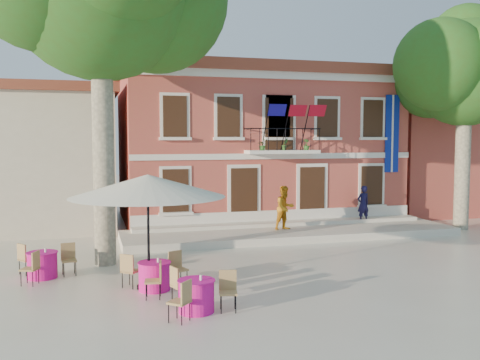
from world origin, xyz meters
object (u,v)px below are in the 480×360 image
at_px(cafe_table_0, 42,264).
at_px(patio_umbrella, 148,186).
at_px(plane_tree_east, 465,74).
at_px(cafe_table_1, 196,294).
at_px(cafe_table_2, 154,275).
at_px(pedestrian_orange, 285,208).
at_px(pedestrian_navy, 363,204).

bearing_deg(cafe_table_0, patio_umbrella, -33.70).
distance_m(plane_tree_east, patio_umbrella, 16.29).
distance_m(plane_tree_east, cafe_table_1, 17.29).
relative_size(plane_tree_east, cafe_table_2, 5.10).
bearing_deg(cafe_table_2, plane_tree_east, 22.80).
relative_size(patio_umbrella, pedestrian_orange, 2.30).
xyz_separation_m(plane_tree_east, pedestrian_navy, (-4.29, 1.16, -5.80)).
xyz_separation_m(patio_umbrella, cafe_table_0, (-2.89, 1.93, -2.38)).
height_order(plane_tree_east, cafe_table_2, plane_tree_east).
bearing_deg(plane_tree_east, cafe_table_0, -167.33).
relative_size(patio_umbrella, cafe_table_2, 2.27).
relative_size(pedestrian_navy, pedestrian_orange, 0.91).
xyz_separation_m(plane_tree_east, cafe_table_2, (-14.50, -6.10, -6.51)).
distance_m(pedestrian_orange, cafe_table_1, 10.11).
height_order(cafe_table_0, cafe_table_1, same).
bearing_deg(pedestrian_orange, cafe_table_1, -139.07).
relative_size(patio_umbrella, cafe_table_0, 2.26).
bearing_deg(pedestrian_orange, cafe_table_2, -150.42).
bearing_deg(cafe_table_0, cafe_table_2, -35.70).
xyz_separation_m(pedestrian_navy, pedestrian_orange, (-4.07, -0.84, 0.08)).
distance_m(pedestrian_orange, cafe_table_0, 10.12).
relative_size(pedestrian_orange, cafe_table_2, 0.99).
bearing_deg(pedestrian_orange, cafe_table_0, -171.74).
height_order(pedestrian_navy, cafe_table_0, pedestrian_navy).
xyz_separation_m(pedestrian_orange, cafe_table_2, (-6.14, -6.41, -0.78)).
height_order(pedestrian_navy, pedestrian_orange, pedestrian_orange).
bearing_deg(cafe_table_0, plane_tree_east, 12.67).
distance_m(patio_umbrella, cafe_table_2, 2.39).
xyz_separation_m(patio_umbrella, cafe_table_2, (0.12, -0.24, -2.38)).
height_order(patio_umbrella, cafe_table_1, patio_umbrella).
relative_size(pedestrian_navy, cafe_table_2, 0.90).
bearing_deg(patio_umbrella, plane_tree_east, 21.85).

